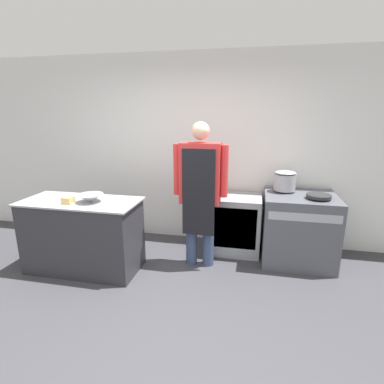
% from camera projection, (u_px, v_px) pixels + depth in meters
% --- Properties ---
extents(ground_plane, '(14.00, 14.00, 0.00)m').
position_uv_depth(ground_plane, '(152.00, 328.00, 2.70)').
color(ground_plane, '#38383D').
extents(wall_back, '(8.00, 0.05, 2.70)m').
position_uv_depth(wall_back, '(197.00, 151.00, 4.36)').
color(wall_back, white).
rests_on(wall_back, ground_plane).
extents(prep_counter, '(1.40, 0.65, 0.88)m').
position_uv_depth(prep_counter, '(83.00, 235.00, 3.65)').
color(prep_counter, '#2D2D33').
rests_on(prep_counter, ground_plane).
extents(stove, '(0.88, 0.79, 0.90)m').
position_uv_depth(stove, '(298.00, 228.00, 3.86)').
color(stove, '#4C4F56').
rests_on(stove, ground_plane).
extents(fridge_unit, '(0.67, 0.59, 0.79)m').
position_uv_depth(fridge_unit, '(235.00, 224.00, 4.15)').
color(fridge_unit, '#93999E').
rests_on(fridge_unit, ground_plane).
extents(person_cook, '(0.66, 0.24, 1.79)m').
position_uv_depth(person_cook, '(200.00, 187.00, 3.60)').
color(person_cook, '#38476B').
rests_on(person_cook, ground_plane).
extents(mixing_bowl, '(0.29, 0.29, 0.09)m').
position_uv_depth(mixing_bowl, '(91.00, 198.00, 3.47)').
color(mixing_bowl, '#9EA0A8').
rests_on(mixing_bowl, prep_counter).
extents(plastic_tub, '(0.11, 0.11, 0.08)m').
position_uv_depth(plastic_tub, '(68.00, 200.00, 3.43)').
color(plastic_tub, '#D8B266').
rests_on(plastic_tub, prep_counter).
extents(stock_pot, '(0.27, 0.27, 0.26)m').
position_uv_depth(stock_pot, '(285.00, 180.00, 3.88)').
color(stock_pot, '#9EA0A8').
rests_on(stock_pot, stove).
extents(saute_pan, '(0.29, 0.29, 0.04)m').
position_uv_depth(saute_pan, '(319.00, 196.00, 3.58)').
color(saute_pan, '#262628').
rests_on(saute_pan, stove).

